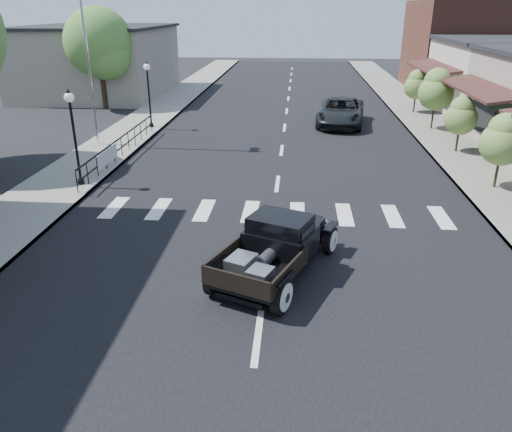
{
  "coord_description": "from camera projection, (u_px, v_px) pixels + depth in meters",
  "views": [
    {
      "loc": [
        0.68,
        -11.76,
        6.51
      ],
      "look_at": [
        -0.39,
        1.31,
        1.0
      ],
      "focal_mm": 35.0,
      "sensor_mm": 36.0,
      "label": 1
    }
  ],
  "objects": [
    {
      "name": "lamp_post_c",
      "position": [
        149.0,
        95.0,
        27.89
      ],
      "size": [
        0.36,
        0.36,
        3.62
      ],
      "primitive_type": null,
      "color": "black",
      "rests_on": "sidewalk_left"
    },
    {
      "name": "small_tree_c",
      "position": [
        460.0,
        125.0,
        23.3
      ],
      "size": [
        1.5,
        1.5,
        2.5
      ],
      "primitive_type": null,
      "color": "#5C7C38",
      "rests_on": "sidewalk_right"
    },
    {
      "name": "small_tree_b",
      "position": [
        501.0,
        152.0,
        18.56
      ],
      "size": [
        1.63,
        1.63,
        2.71
      ],
      "primitive_type": null,
      "color": "#5C7C38",
      "rests_on": "sidewalk_right"
    },
    {
      "name": "far_building_right",
      "position": [
        483.0,
        47.0,
        40.26
      ],
      "size": [
        11.0,
        10.0,
        7.0
      ],
      "primitive_type": "cube",
      "color": "brown",
      "rests_on": "ground"
    },
    {
      "name": "hotrod_pickup",
      "position": [
        277.0,
        246.0,
        12.87
      ],
      "size": [
        3.77,
        5.1,
        1.6
      ],
      "primitive_type": null,
      "rotation": [
        0.0,
        0.0,
        -0.39
      ],
      "color": "black",
      "rests_on": "ground"
    },
    {
      "name": "sidewalk_right",
      "position": [
        443.0,
        138.0,
        26.49
      ],
      "size": [
        3.0,
        80.0,
        0.15
      ],
      "primitive_type": "cube",
      "color": "gray",
      "rests_on": "ground"
    },
    {
      "name": "railing",
      "position": [
        121.0,
        145.0,
        22.86
      ],
      "size": [
        0.08,
        10.0,
        1.0
      ],
      "primitive_type": null,
      "color": "black",
      "rests_on": "sidewalk_left"
    },
    {
      "name": "flagpole",
      "position": [
        84.0,
        26.0,
        22.88
      ],
      "size": [
        0.12,
        0.12,
        11.13
      ],
      "primitive_type": "cylinder",
      "color": "silver",
      "rests_on": "sidewalk_left"
    },
    {
      "name": "road_markings",
      "position": [
        280.0,
        163.0,
        22.56
      ],
      "size": [
        12.0,
        60.0,
        0.06
      ],
      "primitive_type": null,
      "color": "silver",
      "rests_on": "ground"
    },
    {
      "name": "lamp_post_b",
      "position": [
        75.0,
        138.0,
        18.7
      ],
      "size": [
        0.36,
        0.36,
        3.62
      ],
      "primitive_type": null,
      "color": "black",
      "rests_on": "sidewalk_left"
    },
    {
      "name": "big_tree_far",
      "position": [
        100.0,
        59.0,
        33.24
      ],
      "size": [
        4.5,
        4.5,
        6.61
      ],
      "primitive_type": null,
      "color": "#4B7632",
      "rests_on": "ground"
    },
    {
      "name": "ground",
      "position": [
        267.0,
        270.0,
        13.38
      ],
      "size": [
        120.0,
        120.0,
        0.0
      ],
      "primitive_type": "plane",
      "color": "black",
      "rests_on": "ground"
    },
    {
      "name": "sidewalk_left",
      "position": [
        131.0,
        132.0,
        27.77
      ],
      "size": [
        3.0,
        80.0,
        0.15
      ],
      "primitive_type": "cube",
      "color": "gray",
      "rests_on": "ground"
    },
    {
      "name": "low_building_left",
      "position": [
        99.0,
        62.0,
        39.26
      ],
      "size": [
        10.0,
        12.0,
        5.0
      ],
      "primitive_type": "cube",
      "color": "gray",
      "rests_on": "ground"
    },
    {
      "name": "banner",
      "position": [
        108.0,
        162.0,
        21.09
      ],
      "size": [
        0.04,
        2.2,
        0.6
      ],
      "primitive_type": null,
      "color": "silver",
      "rests_on": "sidewalk_left"
    },
    {
      "name": "second_car",
      "position": [
        341.0,
        112.0,
        29.43
      ],
      "size": [
        3.3,
        5.86,
        1.55
      ],
      "primitive_type": "imported",
      "rotation": [
        0.0,
        0.0,
        -0.14
      ],
      "color": "black",
      "rests_on": "ground"
    },
    {
      "name": "small_tree_d",
      "position": [
        435.0,
        100.0,
        27.63
      ],
      "size": [
        1.92,
        1.92,
        3.2
      ],
      "primitive_type": null,
      "color": "#5C7C38",
      "rests_on": "sidewalk_right"
    },
    {
      "name": "road",
      "position": [
        284.0,
        136.0,
        27.15
      ],
      "size": [
        14.0,
        80.0,
        0.02
      ],
      "primitive_type": "cube",
      "color": "black",
      "rests_on": "ground"
    },
    {
      "name": "small_tree_e",
      "position": [
        416.0,
        92.0,
        32.14
      ],
      "size": [
        1.55,
        1.55,
        2.59
      ],
      "primitive_type": null,
      "color": "#5C7C38",
      "rests_on": "sidewalk_right"
    }
  ]
}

